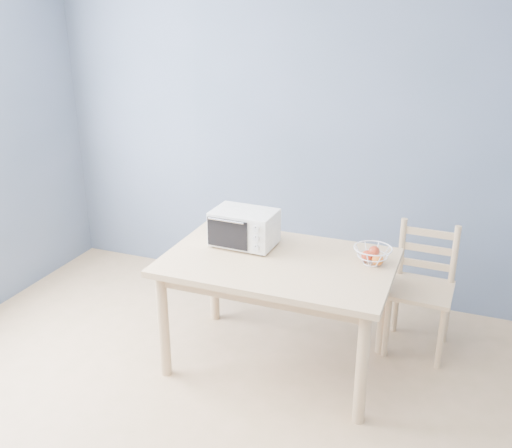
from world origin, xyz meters
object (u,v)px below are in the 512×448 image
at_px(toaster_oven, 242,227).
at_px(fruit_basket, 373,255).
at_px(dining_table, 278,274).
at_px(dining_chair, 421,290).

height_order(toaster_oven, fruit_basket, toaster_oven).
relative_size(dining_table, dining_chair, 1.61).
xyz_separation_m(dining_table, fruit_basket, (0.55, 0.15, 0.16)).
xyz_separation_m(dining_table, dining_chair, (0.83, 0.54, -0.22)).
bearing_deg(dining_table, dining_chair, 33.10).
relative_size(dining_table, toaster_oven, 3.37).
height_order(fruit_basket, dining_chair, fruit_basket).
xyz_separation_m(toaster_oven, fruit_basket, (0.85, 0.02, -0.07)).
bearing_deg(dining_chair, toaster_oven, -157.87).
bearing_deg(dining_table, toaster_oven, 156.25).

